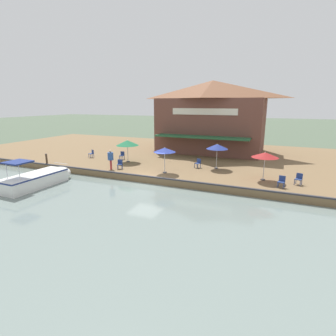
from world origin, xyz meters
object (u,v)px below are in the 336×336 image
object	(u,v)px
cafe_chair_beside_entrance	(299,178)
waterfront_restaurant	(212,116)
person_mid_patio	(111,157)
mooring_post	(47,159)
cafe_chair_far_corner_seat	(120,164)
cafe_chair_back_row_seat	(282,181)
cafe_chair_facing_river	(198,163)
motorboat_mid_row	(40,178)
patio_umbrella_near_quay_edge	(165,150)
cafe_chair_mid_patio	(92,153)
patio_umbrella_mid_patio_left	(217,147)
cafe_chair_under_first_umbrella	(122,155)
patio_umbrella_back_row	(265,155)
tree_upstream_bank	(201,108)
patio_umbrella_mid_patio_right	(127,143)

from	to	relation	value
cafe_chair_beside_entrance	waterfront_restaurant	bearing A→B (deg)	-139.51
person_mid_patio	mooring_post	distance (m)	7.19
cafe_chair_far_corner_seat	cafe_chair_back_row_seat	bearing A→B (deg)	89.32
waterfront_restaurant	cafe_chair_back_row_seat	xyz separation A→B (m)	(12.43, 8.38, -3.87)
cafe_chair_facing_river	cafe_chair_far_corner_seat	bearing A→B (deg)	-63.60
cafe_chair_beside_entrance	motorboat_mid_row	size ratio (longest dim) A/B	0.14
patio_umbrella_near_quay_edge	cafe_chair_mid_patio	distance (m)	10.71
cafe_chair_far_corner_seat	mooring_post	world-z (taller)	mooring_post
patio_umbrella_mid_patio_left	cafe_chair_back_row_seat	world-z (taller)	patio_umbrella_mid_patio_left
person_mid_patio	motorboat_mid_row	size ratio (longest dim) A/B	0.30
waterfront_restaurant	cafe_chair_back_row_seat	world-z (taller)	waterfront_restaurant
cafe_chair_mid_patio	patio_umbrella_mid_patio_left	bearing A→B (deg)	91.78
mooring_post	waterfront_restaurant	bearing A→B (deg)	135.84
patio_umbrella_near_quay_edge	cafe_chair_far_corner_seat	size ratio (longest dim) A/B	2.64
cafe_chair_under_first_umbrella	person_mid_patio	bearing A→B (deg)	19.65
patio_umbrella_back_row	tree_upstream_bank	xyz separation A→B (m)	(-15.25, -9.63, 3.26)
cafe_chair_mid_patio	motorboat_mid_row	xyz separation A→B (m)	(8.52, 1.77, -0.41)
cafe_chair_mid_patio	cafe_chair_under_first_umbrella	bearing A→B (deg)	96.67
patio_umbrella_mid_patio_left	cafe_chair_facing_river	xyz separation A→B (m)	(0.38, -1.66, -1.58)
patio_umbrella_near_quay_edge	mooring_post	xyz separation A→B (m)	(1.57, -12.15, -1.48)
cafe_chair_facing_river	mooring_post	size ratio (longest dim) A/B	0.82
cafe_chair_mid_patio	cafe_chair_facing_river	bearing A→B (deg)	90.27
patio_umbrella_near_quay_edge	cafe_chair_facing_river	size ratio (longest dim) A/B	2.64
patio_umbrella_mid_patio_right	mooring_post	distance (m)	8.13
waterfront_restaurant	cafe_chair_under_first_umbrella	world-z (taller)	waterfront_restaurant
patio_umbrella_mid_patio_right	person_mid_patio	size ratio (longest dim) A/B	1.28
patio_umbrella_near_quay_edge	cafe_chair_beside_entrance	distance (m)	10.68
waterfront_restaurant	cafe_chair_beside_entrance	xyz separation A→B (m)	(11.18, 9.54, -3.87)
patio_umbrella_mid_patio_left	cafe_chair_mid_patio	bearing A→B (deg)	-88.22
patio_umbrella_mid_patio_right	patio_umbrella_near_quay_edge	xyz separation A→B (m)	(2.49, 5.26, 0.02)
waterfront_restaurant	cafe_chair_mid_patio	bearing A→B (deg)	-50.91
cafe_chair_far_corner_seat	cafe_chair_facing_river	world-z (taller)	same
patio_umbrella_mid_patio_right	tree_upstream_bank	size ratio (longest dim) A/B	0.30
cafe_chair_facing_river	cafe_chair_under_first_umbrella	bearing A→B (deg)	-92.49
motorboat_mid_row	person_mid_patio	bearing A→B (deg)	144.78
cafe_chair_under_first_umbrella	cafe_chair_beside_entrance	distance (m)	17.22
patio_umbrella_mid_patio_right	tree_upstream_bank	world-z (taller)	tree_upstream_bank
motorboat_mid_row	cafe_chair_beside_entrance	bearing A→B (deg)	108.72
patio_umbrella_mid_patio_right	patio_umbrella_back_row	distance (m)	13.38
patio_umbrella_mid_patio_left	cafe_chair_mid_patio	distance (m)	14.07
mooring_post	cafe_chair_under_first_umbrella	bearing A→B (deg)	130.79
cafe_chair_back_row_seat	person_mid_patio	world-z (taller)	person_mid_patio
cafe_chair_far_corner_seat	cafe_chair_facing_river	bearing A→B (deg)	116.40
cafe_chair_beside_entrance	cafe_chair_back_row_seat	world-z (taller)	same
tree_upstream_bank	person_mid_patio	bearing A→B (deg)	-11.37
cafe_chair_beside_entrance	motorboat_mid_row	bearing A→B (deg)	-71.28
motorboat_mid_row	mooring_post	bearing A→B (deg)	-137.59
cafe_chair_back_row_seat	tree_upstream_bank	bearing A→B (deg)	-146.78
cafe_chair_facing_river	patio_umbrella_mid_patio_right	bearing A→B (deg)	-86.55
cafe_chair_under_first_umbrella	cafe_chair_facing_river	size ratio (longest dim) A/B	1.00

